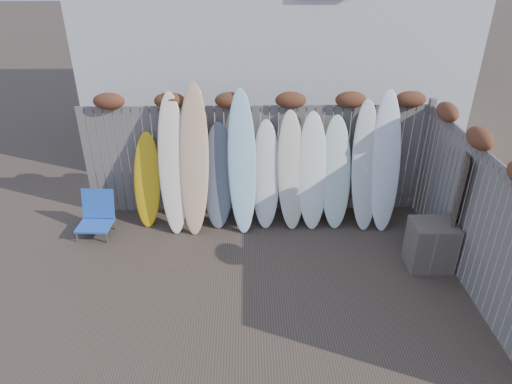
{
  "coord_description": "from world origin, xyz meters",
  "views": [
    {
      "loc": [
        -0.13,
        -5.0,
        4.34
      ],
      "look_at": [
        0.0,
        1.2,
        1.0
      ],
      "focal_mm": 32.0,
      "sensor_mm": 36.0,
      "label": 1
    }
  ],
  "objects_px": {
    "lattice_panel": "(455,200)",
    "surfboard_0": "(147,180)",
    "beach_chair": "(97,214)",
    "wooden_crate": "(431,245)"
  },
  "relations": [
    {
      "from": "lattice_panel",
      "to": "surfboard_0",
      "type": "xyz_separation_m",
      "value": [
        -4.94,
        0.96,
        -0.09
      ]
    },
    {
      "from": "beach_chair",
      "to": "lattice_panel",
      "type": "height_order",
      "value": "lattice_panel"
    },
    {
      "from": "beach_chair",
      "to": "lattice_panel",
      "type": "distance_m",
      "value": 5.83
    },
    {
      "from": "wooden_crate",
      "to": "lattice_panel",
      "type": "height_order",
      "value": "lattice_panel"
    },
    {
      "from": "lattice_panel",
      "to": "surfboard_0",
      "type": "height_order",
      "value": "lattice_panel"
    },
    {
      "from": "beach_chair",
      "to": "lattice_panel",
      "type": "xyz_separation_m",
      "value": [
        5.78,
        -0.61,
        0.55
      ]
    },
    {
      "from": "beach_chair",
      "to": "wooden_crate",
      "type": "distance_m",
      "value": 5.43
    },
    {
      "from": "wooden_crate",
      "to": "surfboard_0",
      "type": "distance_m",
      "value": 4.72
    },
    {
      "from": "wooden_crate",
      "to": "surfboard_0",
      "type": "height_order",
      "value": "surfboard_0"
    },
    {
      "from": "beach_chair",
      "to": "lattice_panel",
      "type": "relative_size",
      "value": 0.41
    }
  ]
}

